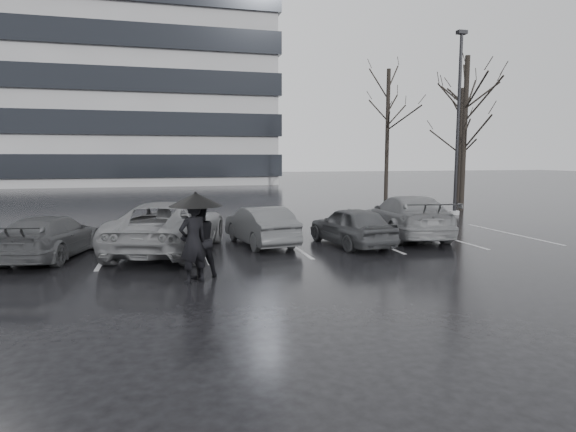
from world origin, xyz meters
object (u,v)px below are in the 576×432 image
(car_main, at_px, (351,226))
(tree_ne, at_px, (461,146))
(pedestrian_left, at_px, (193,242))
(car_west_a, at_px, (260,225))
(car_west_c, at_px, (50,237))
(car_west_b, at_px, (170,226))
(car_east, at_px, (407,216))
(lamp_post, at_px, (458,132))
(tree_east, at_px, (464,134))
(pedestrian_right, at_px, (199,240))
(tree_north, at_px, (387,135))

(car_main, xyz_separation_m, tree_ne, (12.07, 12.22, 2.88))
(car_main, relative_size, pedestrian_left, 1.97)
(car_main, xyz_separation_m, car_west_a, (-2.78, 0.86, -0.01))
(car_west_a, xyz_separation_m, pedestrian_left, (-2.37, -4.33, 0.31))
(car_west_c, bearing_deg, car_west_b, -165.45)
(car_east, xyz_separation_m, pedestrian_left, (-7.65, -4.50, 0.19))
(car_west_a, bearing_deg, lamp_post, -161.77)
(car_west_a, height_order, tree_ne, tree_ne)
(car_east, xyz_separation_m, tree_east, (7.07, 7.19, 3.26))
(pedestrian_right, distance_m, lamp_post, 16.45)
(tree_ne, bearing_deg, tree_east, -122.01)
(car_east, bearing_deg, pedestrian_right, 37.91)
(car_east, distance_m, pedestrian_left, 8.88)
(car_west_b, xyz_separation_m, tree_ne, (17.69, 11.84, 2.75))
(car_west_a, bearing_deg, pedestrian_right, 51.02)
(car_main, height_order, car_west_b, car_west_b)
(car_main, relative_size, car_west_a, 0.98)
(car_west_b, relative_size, lamp_post, 0.62)
(car_west_b, relative_size, tree_ne, 0.77)
(car_main, distance_m, car_west_c, 8.85)
(pedestrian_right, bearing_deg, lamp_post, -164.15)
(car_main, xyz_separation_m, car_west_c, (-8.85, 0.26, -0.03))
(car_main, bearing_deg, pedestrian_left, 25.97)
(pedestrian_right, distance_m, tree_east, 18.67)
(pedestrian_right, height_order, tree_ne, tree_ne)
(tree_ne, bearing_deg, car_east, -130.54)
(car_east, bearing_deg, car_west_c, 13.32)
(pedestrian_right, xyz_separation_m, tree_ne, (17.07, 15.26, 2.61))
(car_east, relative_size, tree_north, 0.60)
(car_west_b, distance_m, tree_ne, 21.47)
(lamp_post, xyz_separation_m, tree_north, (0.54, 8.70, 0.26))
(car_main, bearing_deg, tree_east, -147.34)
(pedestrian_left, bearing_deg, tree_east, -169.26)
(car_east, relative_size, tree_ne, 0.72)
(lamp_post, bearing_deg, car_east, -135.25)
(car_main, relative_size, car_west_c, 0.89)
(car_west_a, relative_size, tree_east, 0.47)
(car_main, height_order, car_west_a, car_main)
(tree_east, height_order, tree_north, tree_north)
(tree_east, bearing_deg, tree_ne, 57.99)
(tree_north, bearing_deg, tree_east, -81.87)
(car_east, xyz_separation_m, lamp_post, (5.53, 5.49, 3.26))
(pedestrian_right, height_order, tree_north, tree_north)
(car_west_b, height_order, pedestrian_left, pedestrian_left)
(car_west_a, distance_m, lamp_post, 12.66)
(tree_ne, bearing_deg, pedestrian_left, -137.66)
(car_west_a, distance_m, pedestrian_left, 4.95)
(car_west_c, height_order, pedestrian_left, pedestrian_left)
(car_west_c, height_order, tree_ne, tree_ne)
(car_main, xyz_separation_m, tree_east, (9.57, 8.22, 3.38))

